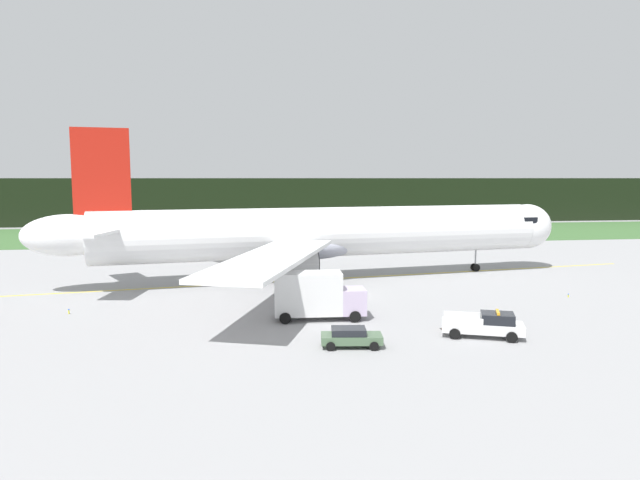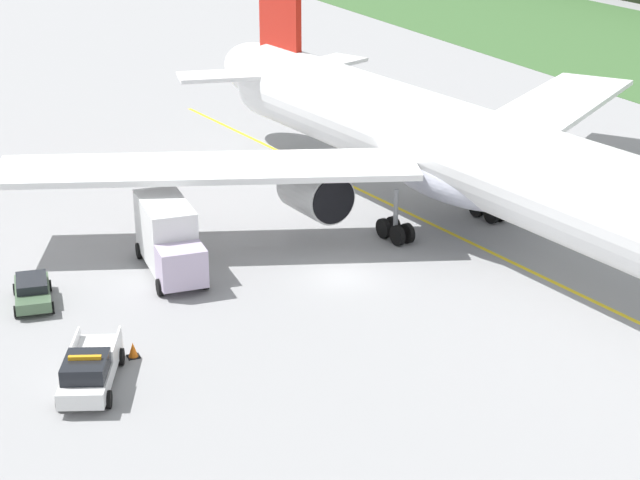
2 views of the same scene
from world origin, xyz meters
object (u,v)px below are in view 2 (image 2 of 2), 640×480
at_px(ops_pickup_truck, 90,369).
at_px(catering_truck, 168,237).
at_px(airliner, 476,158).
at_px(staff_car, 32,291).
at_px(apron_cone, 133,350).

bearing_deg(ops_pickup_truck, catering_truck, 149.30).
distance_m(airliner, staff_car, 25.22).
distance_m(catering_truck, staff_car, 7.72).
xyz_separation_m(catering_truck, staff_car, (1.30, -7.50, -1.28)).
bearing_deg(staff_car, ops_pickup_truck, 4.92).
bearing_deg(ops_pickup_truck, apron_cone, 131.91).
distance_m(catering_truck, apron_cone, 10.18).
bearing_deg(apron_cone, catering_truck, 154.70).
height_order(airliner, ops_pickup_truck, airliner).
relative_size(staff_car, apron_cone, 5.92).
relative_size(airliner, staff_car, 14.05).
height_order(airliner, apron_cone, airliner).
relative_size(catering_truck, staff_car, 1.73).
distance_m(ops_pickup_truck, apron_cone, 3.21).
distance_m(airliner, catering_truck, 17.80).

